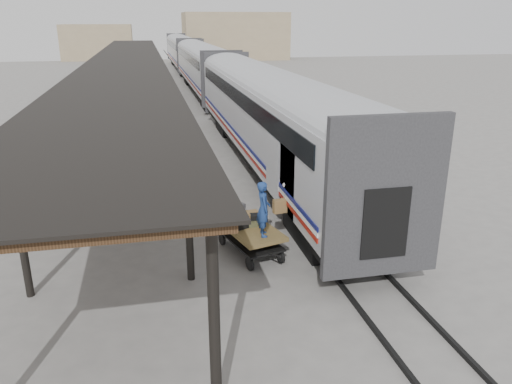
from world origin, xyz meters
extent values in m
plane|color=slate|center=(0.00, 0.00, 0.00)|extent=(160.00, 160.00, 0.00)
cube|color=silver|center=(3.20, 8.00, 2.60)|extent=(3.00, 24.00, 2.90)
cube|color=#28282B|center=(3.20, -3.90, 2.60)|extent=(3.04, 0.22, 3.50)
cube|color=black|center=(1.68, 8.00, 3.50)|extent=(0.04, 22.08, 0.65)
cube|color=black|center=(3.20, 8.00, 0.90)|extent=(2.55, 23.04, 0.50)
cube|color=silver|center=(3.20, 34.00, 2.60)|extent=(3.00, 24.00, 2.90)
cube|color=#28282B|center=(3.20, 22.10, 2.60)|extent=(3.04, 0.22, 3.50)
cube|color=black|center=(1.68, 34.00, 3.50)|extent=(0.04, 22.08, 0.65)
cube|color=black|center=(3.20, 34.00, 0.90)|extent=(2.55, 23.04, 0.50)
cube|color=silver|center=(3.20, 60.00, 2.60)|extent=(3.00, 24.00, 2.90)
cube|color=#28282B|center=(3.20, 48.10, 2.60)|extent=(3.04, 0.22, 3.50)
cube|color=black|center=(1.68, 60.00, 3.50)|extent=(0.04, 22.08, 0.65)
cube|color=black|center=(3.20, 60.00, 0.90)|extent=(2.55, 23.04, 0.50)
cube|color=black|center=(1.95, -0.50, 2.15)|extent=(0.50, 1.70, 2.00)
imported|color=silver|center=(1.95, -0.50, 2.01)|extent=(0.72, 0.89, 1.72)
cube|color=olive|center=(1.55, -0.65, 1.40)|extent=(0.57, 0.25, 0.42)
cube|color=#422B19|center=(-3.40, 24.00, 4.00)|extent=(4.60, 64.00, 0.18)
cube|color=black|center=(-3.40, 24.00, 4.12)|extent=(4.90, 64.30, 0.06)
cylinder|color=black|center=(-5.45, 24.00, 2.00)|extent=(0.20, 0.20, 4.00)
cylinder|color=black|center=(-5.45, 55.00, 2.00)|extent=(0.20, 0.20, 4.00)
cylinder|color=black|center=(-1.35, -7.00, 2.00)|extent=(0.20, 0.20, 4.00)
cylinder|color=black|center=(-1.35, 24.00, 2.00)|extent=(0.20, 0.20, 4.00)
cylinder|color=black|center=(-1.35, 55.00, 2.00)|extent=(0.20, 0.20, 4.00)
cube|color=black|center=(2.48, 34.00, 0.06)|extent=(0.10, 150.00, 0.12)
cube|color=black|center=(3.92, 34.00, 0.06)|extent=(0.10, 150.00, 0.12)
cube|color=tan|center=(14.00, 78.00, 4.00)|extent=(18.00, 10.00, 8.00)
cube|color=tan|center=(-10.00, 82.00, 3.00)|extent=(12.00, 8.00, 6.00)
cube|color=brown|center=(0.54, -0.80, 0.80)|extent=(1.84, 2.65, 0.12)
cube|color=black|center=(0.54, -0.80, 0.45)|extent=(1.72, 2.52, 0.06)
cylinder|color=black|center=(0.31, -1.84, 0.20)|extent=(0.18, 0.41, 0.40)
cylinder|color=black|center=(1.28, -1.58, 0.20)|extent=(0.18, 0.41, 0.40)
cylinder|color=black|center=(-0.20, -0.01, 0.20)|extent=(0.18, 0.41, 0.40)
cylinder|color=black|center=(0.77, 0.25, 0.20)|extent=(0.18, 0.41, 0.40)
cube|color=#3E3E40|center=(0.13, -0.36, 0.98)|extent=(0.82, 0.70, 0.23)
cube|color=olive|center=(0.69, -0.06, 0.96)|extent=(0.57, 0.43, 0.19)
cube|color=black|center=(0.21, -0.78, 0.97)|extent=(0.64, 0.56, 0.21)
cube|color=#4B4E2E|center=(0.72, -0.69, 0.95)|extent=(0.50, 0.38, 0.17)
cube|color=#452F1B|center=(0.16, -0.34, 1.17)|extent=(0.58, 0.49, 0.18)
cube|color=olive|center=(0.21, -0.79, 1.21)|extent=(0.64, 0.55, 0.22)
cube|color=#3E3E40|center=(0.19, -0.36, 1.37)|extent=(0.60, 0.55, 0.18)
cube|color=black|center=(0.76, -0.64, 1.11)|extent=(0.44, 0.33, 0.15)
cube|color=maroon|center=(-3.34, 19.80, 0.59)|extent=(1.40, 1.82, 0.96)
cube|color=maroon|center=(-3.21, 20.21, 1.23)|extent=(1.06, 0.88, 0.37)
cylinder|color=black|center=(-3.92, 19.36, 0.19)|extent=(0.24, 0.41, 0.39)
cylinder|color=black|center=(-3.10, 19.11, 0.19)|extent=(0.24, 0.41, 0.39)
cylinder|color=black|center=(-3.57, 20.49, 0.19)|extent=(0.24, 0.41, 0.39)
cylinder|color=black|center=(-2.75, 20.24, 0.19)|extent=(0.24, 0.41, 0.39)
imported|color=navy|center=(0.79, -1.45, 1.66)|extent=(0.42, 0.61, 1.60)
imported|color=black|center=(-2.25, 10.64, 0.84)|extent=(1.02, 0.50, 1.68)
camera|label=1|loc=(-2.20, -14.17, 6.67)|focal=35.00mm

